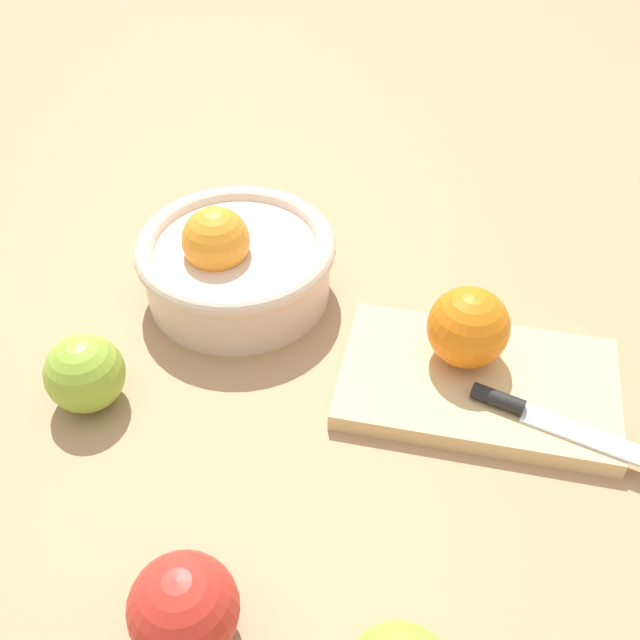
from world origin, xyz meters
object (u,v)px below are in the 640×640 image
object	(u,v)px
cutting_board	(478,383)
apple_front_left	(85,373)
orange_on_board	(468,327)
apple_front_center	(184,608)
bowl	(235,262)
knife	(536,415)

from	to	relation	value
cutting_board	apple_front_left	bearing A→B (deg)	-162.12
orange_on_board	apple_front_center	distance (m)	0.33
apple_front_left	apple_front_center	size ratio (longest dim) A/B	0.93
cutting_board	apple_front_center	size ratio (longest dim) A/B	3.27
bowl	knife	bearing A→B (deg)	-18.32
apple_front_center	cutting_board	bearing A→B (deg)	60.03
bowl	orange_on_board	distance (m)	0.24
knife	apple_front_left	world-z (taller)	apple_front_left
cutting_board	knife	distance (m)	0.06
knife	cutting_board	bearing A→B (deg)	145.66
cutting_board	apple_front_left	xyz separation A→B (m)	(-0.32, -0.10, 0.03)
apple_front_left	orange_on_board	bearing A→B (deg)	22.18
orange_on_board	apple_front_center	bearing A→B (deg)	-115.59
bowl	knife	xyz separation A→B (m)	(0.30, -0.10, -0.02)
bowl	apple_front_center	xyz separation A→B (m)	(0.09, -0.34, -0.00)
bowl	cutting_board	distance (m)	0.26
bowl	apple_front_center	world-z (taller)	bowl
bowl	orange_on_board	bearing A→B (deg)	-10.76
knife	apple_front_left	size ratio (longest dim) A/B	2.26
cutting_board	knife	xyz separation A→B (m)	(0.05, -0.03, 0.01)
orange_on_board	knife	world-z (taller)	orange_on_board
cutting_board	apple_front_center	xyz separation A→B (m)	(-0.16, -0.28, 0.03)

